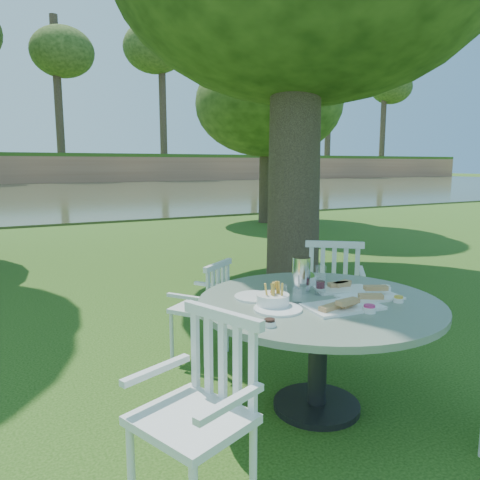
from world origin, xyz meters
TOP-DOWN VIEW (x-y plane):
  - ground at (0.00, 0.00)m, footprint 140.00×140.00m
  - table at (-0.31, -1.46)m, footprint 1.53×1.53m
  - chair_ne at (0.45, -0.67)m, footprint 0.65×0.64m
  - chair_nw at (-0.60, -0.39)m, footprint 0.55×0.54m
  - chair_sw at (-1.29, -1.94)m, footprint 0.57×0.59m
  - tableware at (-0.35, -1.39)m, footprint 1.11×0.84m
  - river at (0.00, 23.00)m, footprint 100.00×28.00m
  - far_bank at (0.28, 41.12)m, footprint 100.00×18.00m

SIDE VIEW (x-z plane):
  - ground at x=0.00m, z-range 0.00..0.00m
  - river at x=0.00m, z-range -0.06..0.06m
  - chair_nw at x=-0.60m, z-range 0.07..0.87m
  - chair_sw at x=-1.29m, z-range 0.08..0.99m
  - chair_ne at x=0.45m, z-range 0.08..1.03m
  - table at x=-0.31m, z-range 0.24..0.97m
  - tableware at x=-0.35m, z-range 0.66..0.89m
  - far_bank at x=0.28m, z-range -0.35..14.85m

